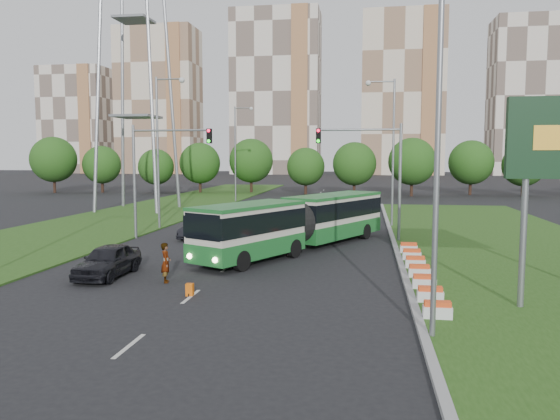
% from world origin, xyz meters
% --- Properties ---
extents(ground, '(360.00, 360.00, 0.00)m').
position_xyz_m(ground, '(0.00, 0.00, 0.00)').
color(ground, black).
rests_on(ground, ground).
extents(grass_median, '(14.00, 60.00, 0.15)m').
position_xyz_m(grass_median, '(13.00, 8.00, 0.07)').
color(grass_median, '#244A15').
rests_on(grass_median, ground).
extents(median_kerb, '(0.30, 60.00, 0.18)m').
position_xyz_m(median_kerb, '(6.05, 8.00, 0.09)').
color(median_kerb, gray).
rests_on(median_kerb, ground).
extents(left_verge, '(12.00, 110.00, 0.10)m').
position_xyz_m(left_verge, '(-18.00, 25.00, 0.05)').
color(left_verge, '#244A15').
rests_on(left_verge, ground).
extents(lane_markings, '(0.20, 100.00, 0.01)m').
position_xyz_m(lane_markings, '(-3.00, 20.00, 0.00)').
color(lane_markings, '#BCBBB4').
rests_on(lane_markings, ground).
extents(flower_planters, '(1.10, 13.70, 0.60)m').
position_xyz_m(flower_planters, '(6.70, -1.40, 0.45)').
color(flower_planters, silver).
rests_on(flower_planters, grass_median).
extents(traffic_mast_median, '(5.76, 0.32, 8.00)m').
position_xyz_m(traffic_mast_median, '(4.78, 10.00, 5.35)').
color(traffic_mast_median, gray).
rests_on(traffic_mast_median, ground).
extents(traffic_mast_left, '(5.76, 0.32, 8.00)m').
position_xyz_m(traffic_mast_left, '(-10.38, 9.00, 5.35)').
color(traffic_mast_left, gray).
rests_on(traffic_mast_left, ground).
extents(street_lamps, '(36.00, 60.00, 12.00)m').
position_xyz_m(street_lamps, '(-3.00, 10.00, 6.00)').
color(street_lamps, gray).
rests_on(street_lamps, ground).
extents(transmission_pylon, '(12.00, 12.00, 44.00)m').
position_xyz_m(transmission_pylon, '(-20.00, 28.00, 22.00)').
color(transmission_pylon, gray).
rests_on(transmission_pylon, ground).
extents(tree_line, '(120.00, 8.00, 9.00)m').
position_xyz_m(tree_line, '(10.00, 55.00, 4.50)').
color(tree_line, '#255516').
rests_on(tree_line, ground).
extents(apartment_tower_west, '(26.00, 15.00, 48.00)m').
position_xyz_m(apartment_tower_west, '(-65.00, 150.00, 24.00)').
color(apartment_tower_west, beige).
rests_on(apartment_tower_west, ground).
extents(apartment_tower_cwest, '(28.00, 15.00, 52.00)m').
position_xyz_m(apartment_tower_cwest, '(-25.00, 150.00, 26.00)').
color(apartment_tower_cwest, beige).
rests_on(apartment_tower_cwest, ground).
extents(apartment_tower_ceast, '(25.00, 15.00, 50.00)m').
position_xyz_m(apartment_tower_ceast, '(15.00, 150.00, 25.00)').
color(apartment_tower_ceast, beige).
rests_on(apartment_tower_ceast, ground).
extents(apartment_tower_east, '(27.00, 15.00, 47.00)m').
position_xyz_m(apartment_tower_east, '(55.00, 150.00, 23.50)').
color(apartment_tower_east, beige).
rests_on(apartment_tower_east, ground).
extents(midrise_west, '(22.00, 14.00, 36.00)m').
position_xyz_m(midrise_west, '(-95.00, 150.00, 18.00)').
color(midrise_west, beige).
rests_on(midrise_west, ground).
extents(articulated_bus, '(2.67, 17.13, 2.82)m').
position_xyz_m(articulated_bus, '(-0.24, 6.07, 1.73)').
color(articulated_bus, beige).
rests_on(articulated_bus, ground).
extents(car_left_near, '(1.87, 4.62, 1.57)m').
position_xyz_m(car_left_near, '(-8.17, -2.97, 0.79)').
color(car_left_near, black).
rests_on(car_left_near, ground).
extents(car_left_far, '(1.84, 4.05, 1.29)m').
position_xyz_m(car_left_far, '(-7.67, 9.64, 0.64)').
color(car_left_far, black).
rests_on(car_left_far, ground).
extents(pedestrian, '(0.64, 0.78, 1.86)m').
position_xyz_m(pedestrian, '(-4.94, -3.71, 0.93)').
color(pedestrian, gray).
rests_on(pedestrian, ground).
extents(shopping_trolley, '(0.31, 0.32, 0.52)m').
position_xyz_m(shopping_trolley, '(-3.08, -5.88, 0.26)').
color(shopping_trolley, '#DF5D0B').
rests_on(shopping_trolley, ground).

